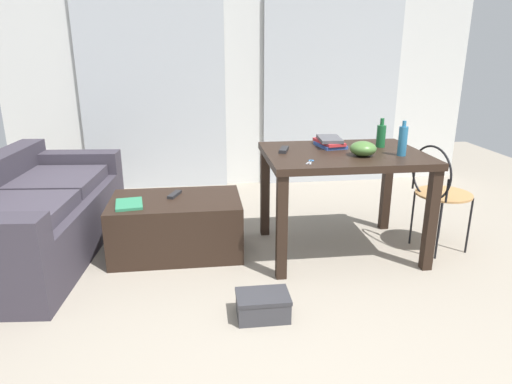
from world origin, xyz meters
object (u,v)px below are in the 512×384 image
(craft_table, at_px, (343,167))
(shoebox, at_px, (263,305))
(bottle_near, at_px, (403,141))
(bowl, at_px, (363,149))
(scissors, at_px, (310,162))
(couch, at_px, (30,217))
(wire_chair, at_px, (437,186))
(tv_remote_on_table, at_px, (284,150))
(magazine, at_px, (129,204))
(book_stack, at_px, (330,142))
(bottle_far, at_px, (381,135))
(tv_remote_primary, at_px, (175,194))
(coffee_table, at_px, (177,226))

(craft_table, bearing_deg, shoebox, -130.32)
(bottle_near, bearing_deg, bowl, 174.51)
(scissors, bearing_deg, couch, 166.10)
(wire_chair, bearing_deg, tv_remote_on_table, 172.23)
(magazine, bearing_deg, craft_table, -8.83)
(bowl, distance_m, magazine, 1.70)
(magazine, distance_m, shoebox, 1.26)
(bottle_near, bearing_deg, tv_remote_on_table, 163.19)
(bowl, bearing_deg, book_stack, 113.60)
(book_stack, bearing_deg, bottle_far, -9.78)
(magazine, bearing_deg, scissors, -21.08)
(book_stack, bearing_deg, wire_chair, -19.63)
(craft_table, xyz_separation_m, tv_remote_primary, (-1.25, 0.20, -0.23))
(coffee_table, bearing_deg, shoebox, -61.38)
(bottle_near, distance_m, tv_remote_primary, 1.71)
(tv_remote_on_table, relative_size, scissors, 1.45)
(bowl, bearing_deg, tv_remote_primary, 165.71)
(couch, relative_size, scissors, 16.05)
(book_stack, distance_m, tv_remote_primary, 1.25)
(craft_table, height_order, tv_remote_primary, craft_table)
(shoebox, bearing_deg, tv_remote_on_table, 72.83)
(craft_table, relative_size, tv_remote_on_table, 6.60)
(bowl, distance_m, scissors, 0.43)
(wire_chair, height_order, scissors, wire_chair)
(coffee_table, bearing_deg, scissors, -22.92)
(wire_chair, xyz_separation_m, tv_remote_primary, (-1.96, 0.28, -0.07))
(wire_chair, relative_size, bottle_near, 3.38)
(bottle_far, relative_size, book_stack, 0.69)
(wire_chair, height_order, tv_remote_on_table, wire_chair)
(bottle_near, xyz_separation_m, book_stack, (-0.42, 0.36, -0.07))
(bottle_far, bearing_deg, book_stack, 170.22)
(tv_remote_primary, bearing_deg, bowl, 6.82)
(craft_table, bearing_deg, bottle_near, -24.59)
(bottle_near, height_order, bottle_far, bottle_near)
(tv_remote_on_table, xyz_separation_m, scissors, (0.12, -0.34, -0.01))
(bottle_near, relative_size, shoebox, 0.80)
(couch, distance_m, magazine, 0.81)
(couch, xyz_separation_m, magazine, (0.77, -0.21, 0.14))
(couch, bearing_deg, bowl, -8.72)
(craft_table, bearing_deg, couch, 174.34)
(craft_table, height_order, magazine, craft_table)
(book_stack, bearing_deg, craft_table, -74.36)
(bowl, height_order, magazine, bowl)
(bottle_far, distance_m, bowl, 0.36)
(wire_chair, distance_m, tv_remote_on_table, 1.19)
(tv_remote_primary, xyz_separation_m, magazine, (-0.31, -0.18, -0.00))
(tv_remote_on_table, bearing_deg, shoebox, -88.69)
(bowl, bearing_deg, wire_chair, 5.28)
(couch, distance_m, craft_table, 2.37)
(book_stack, xyz_separation_m, tv_remote_primary, (-1.19, 0.01, -0.38))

